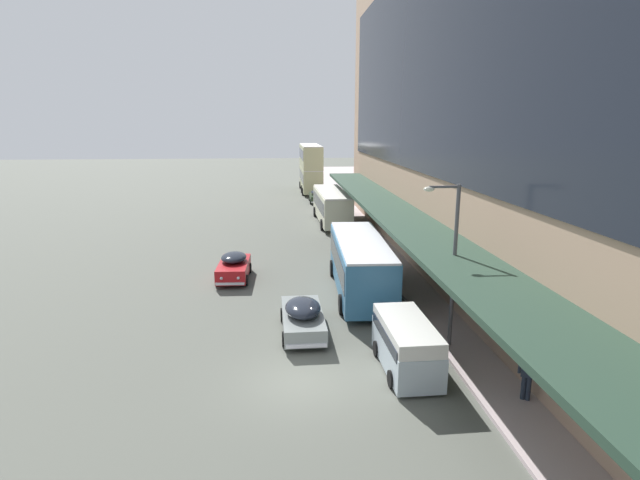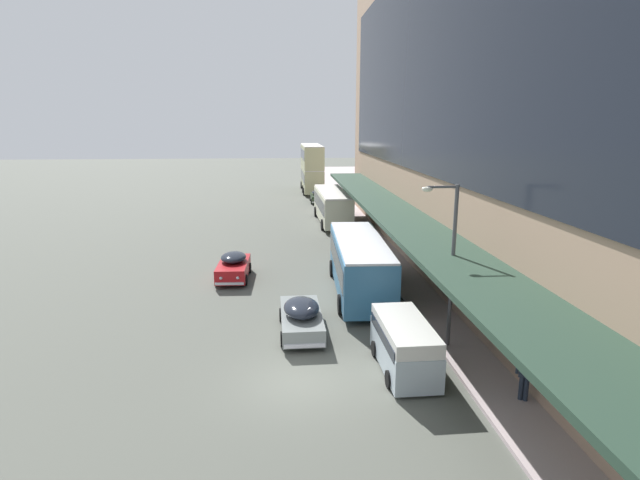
# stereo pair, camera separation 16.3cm
# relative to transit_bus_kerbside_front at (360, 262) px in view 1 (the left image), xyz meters

# --- Properties ---
(ground) EXTENTS (240.00, 240.00, 0.00)m
(ground) POSITION_rel_transit_bus_kerbside_front_xyz_m (-3.78, -9.52, -1.79)
(ground) COLOR #55584F
(sidewalk_kerb) EXTENTS (10.00, 180.00, 0.15)m
(sidewalk_kerb) POSITION_rel_transit_bus_kerbside_front_xyz_m (7.22, -9.52, -1.71)
(sidewalk_kerb) COLOR #B6A3A4
(sidewalk_kerb) RESTS_ON ground
(building_facade) EXTENTS (9.20, 80.00, 23.59)m
(building_facade) POSITION_rel_transit_bus_kerbside_front_xyz_m (7.17, -9.52, 9.98)
(building_facade) COLOR tan
(building_facade) RESTS_ON ground
(transit_bus_kerbside_front) EXTENTS (3.11, 9.88, 3.10)m
(transit_bus_kerbside_front) POSITION_rel_transit_bus_kerbside_front_xyz_m (0.00, 0.00, 0.00)
(transit_bus_kerbside_front) COLOR teal
(transit_bus_kerbside_front) RESTS_ON ground
(transit_bus_kerbside_rear) EXTENTS (2.78, 11.35, 6.39)m
(transit_bus_kerbside_rear) POSITION_rel_transit_bus_kerbside_front_xyz_m (0.04, 42.32, 1.65)
(transit_bus_kerbside_rear) COLOR #B0B283
(transit_bus_kerbside_rear) RESTS_ON ground
(transit_bus_kerbside_far) EXTENTS (2.92, 10.47, 3.06)m
(transit_bus_kerbside_far) POSITION_rel_transit_bus_kerbside_front_xyz_m (0.57, 20.09, -0.02)
(transit_bus_kerbside_far) COLOR beige
(transit_bus_kerbside_far) RESTS_ON ground
(sedan_trailing_mid) EXTENTS (1.96, 4.27, 1.60)m
(sedan_trailing_mid) POSITION_rel_transit_bus_kerbside_front_xyz_m (-7.20, 3.24, -1.00)
(sedan_trailing_mid) COLOR #AC151A
(sedan_trailing_mid) RESTS_ON ground
(sedan_lead_near) EXTENTS (2.00, 4.69, 1.59)m
(sedan_lead_near) POSITION_rel_transit_bus_kerbside_front_xyz_m (-3.44, -5.10, -1.01)
(sedan_lead_near) COLOR gray
(sedan_lead_near) RESTS_ON ground
(sedan_far_back) EXTENTS (1.89, 4.81, 1.53)m
(sedan_far_back) POSITION_rel_transit_bus_kerbside_front_xyz_m (0.17, 32.82, -1.03)
(sedan_far_back) COLOR #263623
(sedan_far_back) RESTS_ON ground
(vw_van) EXTENTS (1.98, 4.58, 1.96)m
(vw_van) POSITION_rel_transit_bus_kerbside_front_xyz_m (0.32, -8.80, -0.69)
(vw_van) COLOR #ABBCC7
(vw_van) RESTS_ON ground
(pedestrian_at_kerb) EXTENTS (0.54, 0.41, 1.86)m
(pedestrian_at_kerb) POSITION_rel_transit_bus_kerbside_front_xyz_m (3.76, -11.60, -0.61)
(pedestrian_at_kerb) COLOR #1F2735
(pedestrian_at_kerb) RESTS_ON sidewalk_kerb
(street_lamp) EXTENTS (1.50, 0.28, 6.78)m
(street_lamp) POSITION_rel_transit_bus_kerbside_front_xyz_m (2.47, -7.19, 2.32)
(street_lamp) COLOR #4C4C51
(street_lamp) RESTS_ON sidewalk_kerb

